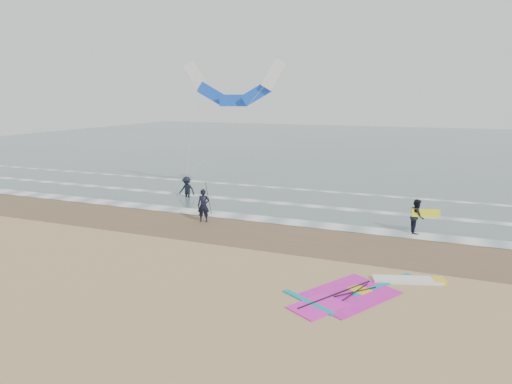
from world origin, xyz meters
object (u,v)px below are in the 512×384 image
at_px(windsurf_rig, 366,291).
at_px(person_walking, 417,216).
at_px(surf_kite, 233,88).
at_px(person_wading, 187,185).
at_px(person_standing, 203,206).

distance_m(windsurf_rig, person_walking, 7.82).
bearing_deg(surf_kite, person_wading, -137.38).
height_order(person_wading, surf_kite, surf_kite).
distance_m(windsurf_rig, person_standing, 10.88).
bearing_deg(person_wading, person_standing, -50.82).
bearing_deg(person_walking, person_standing, 89.84).
xyz_separation_m(person_standing, person_wading, (-3.76, 4.68, 0.00)).
relative_size(person_standing, surf_kite, 0.23).
bearing_deg(windsurf_rig, person_walking, 81.50).
xyz_separation_m(person_standing, surf_kite, (-1.39, 6.86, 6.08)).
xyz_separation_m(windsurf_rig, person_standing, (-9.25, 5.67, 0.83)).
bearing_deg(surf_kite, person_standing, -78.51).
relative_size(person_wading, surf_kite, 0.23).
relative_size(person_walking, person_wading, 0.96).
distance_m(person_walking, person_wading, 14.40).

